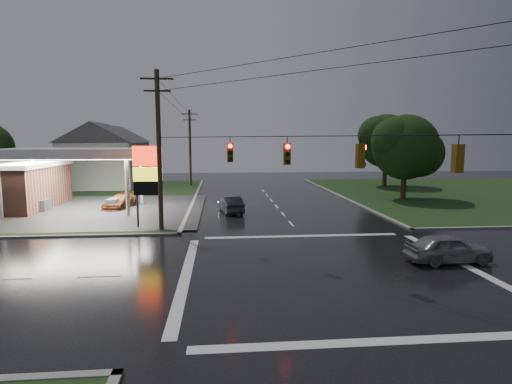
{
  "coord_description": "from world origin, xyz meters",
  "views": [
    {
      "loc": [
        -5.32,
        -18.45,
        6.29
      ],
      "look_at": [
        -3.06,
        6.86,
        3.0
      ],
      "focal_mm": 28.0,
      "sensor_mm": 36.0,
      "label": 1
    }
  ],
  "objects": [
    {
      "name": "ground",
      "position": [
        0.0,
        0.0,
        0.0
      ],
      "size": [
        120.0,
        120.0,
        0.0
      ],
      "primitive_type": "plane",
      "color": "black",
      "rests_on": "ground"
    },
    {
      "name": "grass_nw",
      "position": [
        -26.0,
        26.0,
        0.04
      ],
      "size": [
        36.0,
        36.0,
        0.08
      ],
      "primitive_type": "cube",
      "color": "#183216",
      "rests_on": "ground"
    },
    {
      "name": "grass_ne",
      "position": [
        26.0,
        26.0,
        0.04
      ],
      "size": [
        36.0,
        36.0,
        0.08
      ],
      "primitive_type": "cube",
      "color": "#183216",
      "rests_on": "ground"
    },
    {
      "name": "pylon_sign",
      "position": [
        -10.5,
        10.5,
        4.01
      ],
      "size": [
        2.0,
        0.35,
        6.0
      ],
      "color": "#59595E",
      "rests_on": "ground"
    },
    {
      "name": "utility_pole_nw",
      "position": [
        -9.5,
        9.5,
        5.72
      ],
      "size": [
        2.2,
        0.32,
        11.0
      ],
      "color": "#382619",
      "rests_on": "ground"
    },
    {
      "name": "utility_pole_n",
      "position": [
        -9.5,
        38.0,
        5.47
      ],
      "size": [
        2.2,
        0.32,
        10.5
      ],
      "color": "#382619",
      "rests_on": "ground"
    },
    {
      "name": "traffic_signals",
      "position": [
        0.02,
        -0.02,
        6.48
      ],
      "size": [
        26.87,
        26.87,
        1.47
      ],
      "color": "black",
      "rests_on": "ground"
    },
    {
      "name": "house_near",
      "position": [
        -20.95,
        36.0,
        4.41
      ],
      "size": [
        11.05,
        8.48,
        8.6
      ],
      "color": "silver",
      "rests_on": "ground"
    },
    {
      "name": "house_far",
      "position": [
        -21.95,
        48.0,
        4.41
      ],
      "size": [
        11.05,
        8.48,
        8.6
      ],
      "color": "silver",
      "rests_on": "ground"
    },
    {
      "name": "tree_ne_near",
      "position": [
        14.14,
        21.99,
        5.56
      ],
      "size": [
        7.99,
        6.8,
        8.98
      ],
      "color": "black",
      "rests_on": "ground"
    },
    {
      "name": "tree_ne_far",
      "position": [
        17.15,
        33.99,
        6.18
      ],
      "size": [
        8.46,
        7.2,
        9.8
      ],
      "color": "black",
      "rests_on": "ground"
    },
    {
      "name": "car_north",
      "position": [
        -4.46,
        16.17,
        0.73
      ],
      "size": [
        2.27,
        4.62,
        1.46
      ],
      "primitive_type": "imported",
      "rotation": [
        0.0,
        0.0,
        3.31
      ],
      "color": "#22242B",
      "rests_on": "ground"
    },
    {
      "name": "car_crossing",
      "position": [
        6.41,
        0.71,
        0.74
      ],
      "size": [
        4.44,
        1.95,
        1.49
      ],
      "primitive_type": "imported",
      "rotation": [
        0.0,
        0.0,
        1.62
      ],
      "color": "slate",
      "rests_on": "ground"
    },
    {
      "name": "car_pump",
      "position": [
        -14.61,
        19.19,
        0.67
      ],
      "size": [
        2.95,
        4.91,
        1.33
      ],
      "primitive_type": "imported",
      "rotation": [
        0.0,
        0.0,
        -0.25
      ],
      "color": "#5E2B15",
      "rests_on": "ground"
    }
  ]
}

